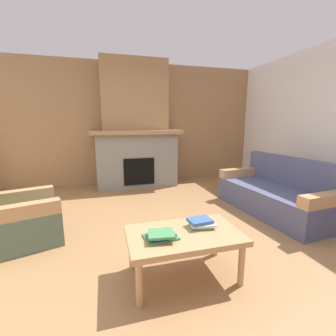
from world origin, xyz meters
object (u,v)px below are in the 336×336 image
object	(u,v)px
fireplace	(136,133)
couch	(277,194)
armchair	(18,219)
coffee_table	(184,238)

from	to	relation	value
fireplace	couch	distance (m)	3.05
couch	armchair	distance (m)	3.58
fireplace	armchair	world-z (taller)	fireplace
couch	coffee_table	distance (m)	2.21
armchair	coffee_table	world-z (taller)	armchair
couch	armchair	size ratio (longest dim) A/B	1.96
couch	armchair	xyz separation A→B (m)	(-3.58, 0.02, 0.01)
fireplace	armchair	distance (m)	2.92
fireplace	couch	size ratio (longest dim) A/B	1.45
fireplace	coffee_table	size ratio (longest dim) A/B	2.70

